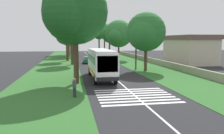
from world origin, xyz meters
TOP-DOWN VIEW (x-y plane):
  - ground at (0.00, 0.00)m, footprint 160.00×160.00m
  - grass_verge_left at (15.00, 8.20)m, footprint 120.00×8.00m
  - grass_verge_right at (15.00, -8.20)m, footprint 120.00×8.00m
  - centre_line at (15.00, 0.00)m, footprint 110.00×0.16m
  - coach_bus at (3.76, 1.80)m, footprint 11.16×2.62m
  - zebra_crossing at (-5.99, 0.00)m, footprint 5.85×6.80m
  - trailing_car_0 at (24.24, 2.01)m, footprint 4.30×1.78m
  - trailing_car_1 at (33.29, -1.58)m, footprint 4.30×1.78m
  - trailing_minibus_0 at (42.29, -1.82)m, footprint 6.00×2.14m
  - roadside_tree_left_0 at (42.70, 6.36)m, footprint 8.49×6.95m
  - roadside_tree_left_1 at (53.87, 5.64)m, footprint 8.46×7.54m
  - roadside_tree_left_2 at (0.90, 5.19)m, footprint 8.61×7.27m
  - roadside_tree_left_3 at (30.50, 6.48)m, footprint 5.76×4.63m
  - roadside_tree_left_4 at (21.58, 5.45)m, footprint 6.49×5.24m
  - roadside_tree_right_0 at (52.74, -5.63)m, footprint 6.31×5.32m
  - roadside_tree_right_1 at (30.37, -5.92)m, footprint 7.62×6.70m
  - roadside_tree_right_2 at (10.22, -6.13)m, footprint 7.59×6.24m
  - roadside_tree_right_3 at (63.41, -5.12)m, footprint 6.12×5.01m
  - roadside_tree_right_4 at (43.40, -5.83)m, footprint 5.55×4.44m
  - utility_pole at (11.75, -5.13)m, footprint 0.24×1.40m
  - roadside_wall at (20.00, -11.60)m, footprint 70.00×0.40m
  - roadside_building at (20.21, -19.29)m, footprint 13.04×7.13m
  - pedestrian at (-5.69, 5.33)m, footprint 0.34×0.34m

SIDE VIEW (x-z plane):
  - ground at x=0.00m, z-range 0.00..0.00m
  - zebra_crossing at x=-5.99m, z-range 0.00..0.01m
  - centre_line at x=15.00m, z-range 0.00..0.01m
  - grass_verge_left at x=15.00m, z-range 0.00..0.04m
  - grass_verge_right at x=15.00m, z-range 0.00..0.04m
  - roadside_wall at x=20.00m, z-range 0.04..1.10m
  - trailing_car_0 at x=24.24m, z-range -0.05..1.38m
  - trailing_car_1 at x=33.29m, z-range -0.05..1.38m
  - pedestrian at x=-5.69m, z-range 0.06..1.75m
  - trailing_minibus_0 at x=42.29m, z-range 0.28..2.81m
  - coach_bus at x=3.76m, z-range 0.28..4.01m
  - roadside_building at x=20.21m, z-range 0.05..6.00m
  - utility_pole at x=11.75m, z-range 0.18..7.89m
  - roadside_tree_right_2 at x=10.22m, z-range 1.40..10.73m
  - roadside_tree_right_4 at x=43.40m, z-range 1.91..10.42m
  - roadside_tree_right_1 at x=30.37m, z-range 1.44..11.25m
  - roadside_tree_left_0 at x=42.70m, z-range 1.47..11.57m
  - roadside_tree_left_4 at x=21.58m, z-range 2.28..12.36m
  - roadside_tree_right_3 at x=63.41m, z-range 2.44..12.61m
  - roadside_tree_right_0 at x=52.74m, z-range 2.51..13.10m
  - roadside_tree_left_2 at x=0.90m, z-range 2.03..13.69m
  - roadside_tree_left_3 at x=30.50m, z-range 2.77..13.28m
  - roadside_tree_left_1 at x=53.87m, z-range 2.32..14.76m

